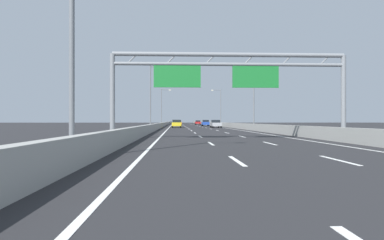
{
  "coord_description": "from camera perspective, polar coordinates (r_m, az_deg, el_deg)",
  "views": [
    {
      "loc": [
        -3.9,
        0.49,
        1.41
      ],
      "look_at": [
        0.18,
        89.91,
        1.52
      ],
      "focal_mm": 32.66,
      "sensor_mm": 36.0,
      "label": 1
    }
  ],
  "objects": [
    {
      "name": "ground_plane",
      "position": [
        99.59,
        -0.37,
        -0.88
      ],
      "size": [
        260.0,
        260.0,
        0.0
      ],
      "primitive_type": "plane",
      "color": "#262628"
    },
    {
      "name": "lane_dash_left_1",
      "position": [
        12.27,
        7.33,
        -6.62
      ],
      "size": [
        0.16,
        3.0,
        0.01
      ],
      "primitive_type": "cube",
      "color": "white",
      "rests_on": "ground_plane"
    },
    {
      "name": "lane_dash_left_2",
      "position": [
        21.16,
        3.1,
        -3.86
      ],
      "size": [
        0.16,
        3.0,
        0.01
      ],
      "primitive_type": "cube",
      "color": "white",
      "rests_on": "ground_plane"
    },
    {
      "name": "lane_dash_left_3",
      "position": [
        30.11,
        1.4,
        -2.73
      ],
      "size": [
        0.16,
        3.0,
        0.01
      ],
      "primitive_type": "cube",
      "color": "white",
      "rests_on": "ground_plane"
    },
    {
      "name": "lane_dash_left_4",
      "position": [
        39.09,
        0.47,
        -2.12
      ],
      "size": [
        0.16,
        3.0,
        0.01
      ],
      "primitive_type": "cube",
      "color": "white",
      "rests_on": "ground_plane"
    },
    {
      "name": "lane_dash_left_5",
      "position": [
        48.07,
        -0.11,
        -1.74
      ],
      "size": [
        0.16,
        3.0,
        0.01
      ],
      "primitive_type": "cube",
      "color": "white",
      "rests_on": "ground_plane"
    },
    {
      "name": "lane_dash_left_6",
      "position": [
        57.06,
        -0.5,
        -1.48
      ],
      "size": [
        0.16,
        3.0,
        0.01
      ],
      "primitive_type": "cube",
      "color": "white",
      "rests_on": "ground_plane"
    },
    {
      "name": "lane_dash_left_7",
      "position": [
        66.06,
        -0.79,
        -1.28
      ],
      "size": [
        0.16,
        3.0,
        0.01
      ],
      "primitive_type": "cube",
      "color": "white",
      "rests_on": "ground_plane"
    },
    {
      "name": "lane_dash_left_8",
      "position": [
        75.05,
        -1.01,
        -1.14
      ],
      "size": [
        0.16,
        3.0,
        0.01
      ],
      "primitive_type": "cube",
      "color": "white",
      "rests_on": "ground_plane"
    },
    {
      "name": "lane_dash_left_9",
      "position": [
        84.05,
        -1.18,
        -1.03
      ],
      "size": [
        0.16,
        3.0,
        0.01
      ],
      "primitive_type": "cube",
      "color": "white",
      "rests_on": "ground_plane"
    },
    {
      "name": "lane_dash_left_10",
      "position": [
        93.04,
        -1.32,
        -0.93
      ],
      "size": [
        0.16,
        3.0,
        0.01
      ],
      "primitive_type": "cube",
      "color": "white",
      "rests_on": "ground_plane"
    },
    {
      "name": "lane_dash_left_11",
      "position": [
        102.04,
        -1.43,
        -0.86
      ],
      "size": [
        0.16,
        3.0,
        0.01
      ],
      "primitive_type": "cube",
      "color": "white",
      "rests_on": "ground_plane"
    },
    {
      "name": "lane_dash_left_12",
      "position": [
        111.04,
        -1.53,
        -0.79
      ],
      "size": [
        0.16,
        3.0,
        0.01
      ],
      "primitive_type": "cube",
      "color": "white",
      "rests_on": "ground_plane"
    },
    {
      "name": "lane_dash_left_13",
      "position": [
        120.03,
        -1.61,
        -0.74
      ],
      "size": [
        0.16,
        3.0,
        0.01
      ],
      "primitive_type": "cube",
      "color": "white",
      "rests_on": "ground_plane"
    },
    {
      "name": "lane_dash_left_14",
      "position": [
        129.03,
        -1.68,
        -0.69
      ],
      "size": [
        0.16,
        3.0,
        0.01
      ],
      "primitive_type": "cube",
      "color": "white",
      "rests_on": "ground_plane"
    },
    {
      "name": "lane_dash_left_15",
      "position": [
        138.03,
        -1.74,
        -0.65
      ],
      "size": [
        0.16,
        3.0,
        0.01
      ],
      "primitive_type": "cube",
      "color": "white",
      "rests_on": "ground_plane"
    },
    {
      "name": "lane_dash_left_16",
      "position": [
        147.03,
        -1.8,
        -0.62
      ],
      "size": [
        0.16,
        3.0,
        0.01
      ],
      "primitive_type": "cube",
      "color": "white",
      "rests_on": "ground_plane"
    },
    {
      "name": "lane_dash_left_17",
      "position": [
        156.03,
        -1.84,
        -0.58
      ],
      "size": [
        0.16,
        3.0,
        0.01
      ],
      "primitive_type": "cube",
      "color": "white",
      "rests_on": "ground_plane"
    },
    {
      "name": "lane_dash_right_1",
      "position": [
        13.37,
        22.8,
        -6.08
      ],
      "size": [
        0.16,
        3.0,
        0.01
      ],
      "primitive_type": "cube",
      "color": "white",
      "rests_on": "ground_plane"
    },
    {
      "name": "lane_dash_right_2",
      "position": [
        21.81,
        12.58,
        -3.75
      ],
      "size": [
        0.16,
        3.0,
        0.01
      ],
      "primitive_type": "cube",
      "color": "white",
      "rests_on": "ground_plane"
    },
    {
      "name": "lane_dash_right_3",
      "position": [
        30.58,
        8.15,
        -2.69
      ],
      "size": [
        0.16,
        3.0,
        0.01
      ],
      "primitive_type": "cube",
      "color": "white",
      "rests_on": "ground_plane"
    },
    {
      "name": "lane_dash_right_4",
      "position": [
        39.45,
        5.7,
        -2.1
      ],
      "size": [
        0.16,
        3.0,
        0.01
      ],
      "primitive_type": "cube",
      "color": "white",
      "rests_on": "ground_plane"
    },
    {
      "name": "lane_dash_right_5",
      "position": [
        48.37,
        4.16,
        -1.73
      ],
      "size": [
        0.16,
        3.0,
        0.01
      ],
      "primitive_type": "cube",
      "color": "white",
      "rests_on": "ground_plane"
    },
    {
      "name": "lane_dash_right_6",
      "position": [
        57.31,
        3.1,
        -1.47
      ],
      "size": [
        0.16,
        3.0,
        0.01
      ],
      "primitive_type": "cube",
      "color": "white",
      "rests_on": "ground_plane"
    },
    {
      "name": "lane_dash_right_7",
      "position": [
        66.27,
        2.32,
        -1.28
      ],
      "size": [
        0.16,
        3.0,
        0.01
      ],
      "primitive_type": "cube",
      "color": "white",
      "rests_on": "ground_plane"
    },
    {
      "name": "lane_dash_right_8",
      "position": [
        75.24,
        1.73,
        -1.14
      ],
      "size": [
        0.16,
        3.0,
        0.01
      ],
      "primitive_type": "cube",
      "color": "white",
      "rests_on": "ground_plane"
    },
    {
      "name": "lane_dash_right_9",
      "position": [
        84.21,
        1.27,
        -1.02
      ],
      "size": [
        0.16,
        3.0,
        0.01
      ],
      "primitive_type": "cube",
      "color": "white",
      "rests_on": "ground_plane"
    },
    {
      "name": "lane_dash_right_10",
      "position": [
        93.19,
        0.89,
        -0.93
      ],
      "size": [
        0.16,
        3.0,
        0.01
      ],
      "primitive_type": "cube",
      "color": "white",
      "rests_on": "ground_plane"
    },
    {
      "name": "lane_dash_right_11",
      "position": [
        102.18,
        0.59,
        -0.86
      ],
      "size": [
        0.16,
        3.0,
        0.01
      ],
      "primitive_type": "cube",
      "color": "white",
      "rests_on": "ground_plane"
    },
    {
      "name": "lane_dash_right_12",
      "position": [
        111.16,
        0.33,
        -0.79
      ],
      "size": [
        0.16,
        3.0,
        0.01
      ],
      "primitive_type": "cube",
      "color": "white",
      "rests_on": "ground_plane"
    },
    {
      "name": "lane_dash_right_13",
      "position": [
        120.15,
        0.11,
        -0.74
      ],
      "size": [
        0.16,
        3.0,
        0.01
      ],
      "primitive_type": "cube",
      "color": "white",
      "rests_on": "ground_plane"
    },
    {
      "name": "lane_dash_right_14",
      "position": [
        129.14,
        -0.08,
        -0.69
      ],
      "size": [
        0.16,
        3.0,
        0.01
      ],
      "primitive_type": "cube",
      "color": "white",
      "rests_on": "ground_plane"
    },
    {
      "name": "lane_dash_right_15",
      "position": [
        138.13,
        -0.25,
        -0.65
      ],
      "size": [
        0.16,
        3.0,
        0.01
      ],
      "primitive_type": "cube",
      "color": "white",
      "rests_on": "ground_plane"
    },
    {
      "name": "lane_dash_right_16",
      "position": [
        147.12,
        -0.39,
        -0.62
      ],
      "size": [
        0.16,
        3.0,
        0.01
      ],
      "primitive_type": "cube",
      "color": "white",
      "rests_on": "ground_plane"
    },
    {
      "name": "lane_dash_right_17",
      "position": [
        156.12,
        -0.52,
        -0.58
      ],
      "size": [
        0.16,
        3.0,
        0.01
      ],
      "primitive_type": "cube",
      "color": "white",
      "rests_on": "ground_plane"
    },
    {
      "name": "edge_line_left",
      "position": [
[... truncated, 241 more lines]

